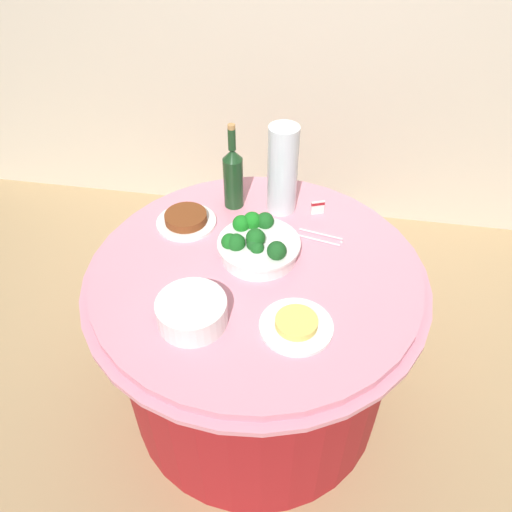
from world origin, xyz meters
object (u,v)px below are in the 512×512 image
object	(u,v)px
wine_bottle	(233,176)
label_placard_front	(318,207)
decorative_fruit_vase	(282,174)
plate_stack	(192,312)
broccoli_bowl	(256,244)
serving_tongs	(322,237)
food_plate_noodles	(296,325)
food_plate_stir_fry	(186,220)

from	to	relation	value
wine_bottle	label_placard_front	distance (m)	0.34
decorative_fruit_vase	plate_stack	bearing A→B (deg)	-107.25
broccoli_bowl	label_placard_front	distance (m)	0.33
wine_bottle	decorative_fruit_vase	size ratio (longest dim) A/B	0.99
decorative_fruit_vase	serving_tongs	world-z (taller)	decorative_fruit_vase
food_plate_noodles	wine_bottle	bearing A→B (deg)	117.80
serving_tongs	label_placard_front	world-z (taller)	label_placard_front
plate_stack	decorative_fruit_vase	world-z (taller)	decorative_fruit_vase
decorative_fruit_vase	food_plate_stir_fry	bearing A→B (deg)	-155.47
broccoli_bowl	food_plate_stir_fry	size ratio (longest dim) A/B	1.27
decorative_fruit_vase	serving_tongs	distance (m)	0.27
food_plate_noodles	label_placard_front	size ratio (longest dim) A/B	4.00
wine_bottle	label_placard_front	xyz separation A→B (m)	(0.32, -0.00, -0.10)
decorative_fruit_vase	label_placard_front	xyz separation A→B (m)	(0.14, -0.01, -0.12)
food_plate_stir_fry	label_placard_front	distance (m)	0.49
plate_stack	food_plate_noodles	world-z (taller)	plate_stack
broccoli_bowl	plate_stack	size ratio (longest dim) A/B	1.33
broccoli_bowl	label_placard_front	world-z (taller)	broccoli_bowl
serving_tongs	food_plate_noodles	world-z (taller)	food_plate_noodles
plate_stack	serving_tongs	bearing A→B (deg)	51.77
label_placard_front	food_plate_stir_fry	bearing A→B (deg)	-163.37
food_plate_noodles	label_placard_front	bearing A→B (deg)	88.05
serving_tongs	food_plate_stir_fry	distance (m)	0.50
broccoli_bowl	wine_bottle	bearing A→B (deg)	115.82
food_plate_stir_fry	wine_bottle	bearing A→B (deg)	44.11
wine_bottle	label_placard_front	bearing A→B (deg)	-0.86
food_plate_noodles	label_placard_front	distance (m)	0.57
wine_bottle	plate_stack	bearing A→B (deg)	-90.50
serving_tongs	broccoli_bowl	bearing A→B (deg)	-149.96
label_placard_front	food_plate_noodles	bearing A→B (deg)	-91.95
plate_stack	food_plate_stir_fry	world-z (taller)	plate_stack
wine_bottle	broccoli_bowl	bearing A→B (deg)	-64.18
food_plate_noodles	serving_tongs	bearing A→B (deg)	83.84
food_plate_stir_fry	label_placard_front	size ratio (longest dim) A/B	4.00
food_plate_noodles	label_placard_front	xyz separation A→B (m)	(0.02, 0.57, 0.02)
plate_stack	food_plate_noodles	xyz separation A→B (m)	(0.31, 0.02, -0.03)
serving_tongs	food_plate_noodles	size ratio (longest dim) A/B	0.76
broccoli_bowl	label_placard_front	size ratio (longest dim) A/B	5.09
decorative_fruit_vase	wine_bottle	bearing A→B (deg)	-178.11
serving_tongs	food_plate_noodles	distance (m)	0.43
food_plate_stir_fry	decorative_fruit_vase	bearing A→B (deg)	24.53
food_plate_noodles	food_plate_stir_fry	size ratio (longest dim) A/B	1.00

